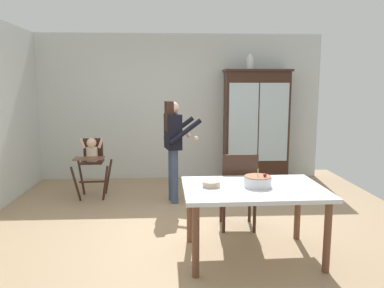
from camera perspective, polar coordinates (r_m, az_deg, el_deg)
name	(u,v)px	position (r m, az deg, el deg)	size (l,w,h in m)	color
ground_plane	(184,228)	(4.80, -1.25, -12.59)	(6.24, 6.24, 0.00)	tan
wall_back	(179,107)	(7.11, -1.96, 5.58)	(5.32, 0.06, 2.70)	silver
china_cabinet	(256,125)	(7.05, 9.66, 2.80)	(1.21, 0.48, 2.05)	#382116
ceramic_vase	(250,63)	(6.99, 8.78, 12.10)	(0.13, 0.13, 0.27)	white
high_chair_with_toddler	(92,157)	(6.09, -14.94, -1.88)	(0.60, 0.70, 0.95)	#382116
adult_person	(173,139)	(5.62, -2.83, 0.78)	(0.58, 0.57, 1.53)	#3D4C6B
dining_table	(253,196)	(3.91, 9.26, -7.76)	(1.44, 1.00, 0.74)	silver
birthday_cake	(258,181)	(3.90, 9.95, -5.58)	(0.28, 0.28, 0.19)	white
serving_bowl	(211,184)	(3.84, 2.93, -6.07)	(0.18, 0.18, 0.06)	#C6AD93
dining_chair_far_side	(239,186)	(4.60, 7.11, -6.36)	(0.46, 0.46, 0.96)	#382116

